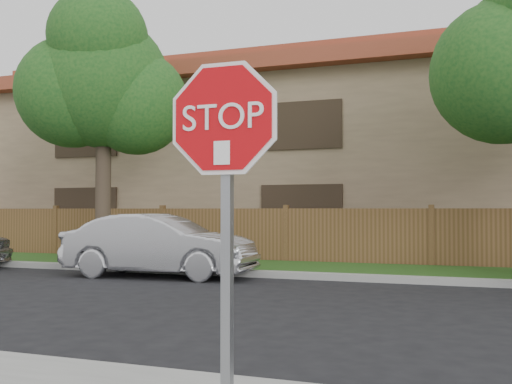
% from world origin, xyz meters
% --- Properties ---
extents(far_curb, '(70.00, 0.30, 0.15)m').
position_xyz_m(far_curb, '(0.00, 8.15, 0.07)').
color(far_curb, gray).
rests_on(far_curb, ground).
extents(grass_strip, '(70.00, 3.00, 0.12)m').
position_xyz_m(grass_strip, '(0.00, 9.80, 0.06)').
color(grass_strip, '#1E4714').
rests_on(grass_strip, ground).
extents(fence, '(70.00, 0.12, 1.60)m').
position_xyz_m(fence, '(0.00, 11.40, 0.80)').
color(fence, '#543A1D').
rests_on(fence, ground).
extents(apartment_building, '(35.20, 9.20, 7.20)m').
position_xyz_m(apartment_building, '(0.00, 17.00, 3.53)').
color(apartment_building, '#8A7255').
rests_on(apartment_building, ground).
extents(tree_left, '(4.80, 3.90, 7.78)m').
position_xyz_m(tree_left, '(-8.98, 9.57, 5.22)').
color(tree_left, '#382B21').
rests_on(tree_left, ground).
extents(stop_sign, '(1.01, 0.13, 2.55)m').
position_xyz_m(stop_sign, '(-0.41, -1.48, 1.83)').
color(stop_sign, gray).
rests_on(stop_sign, sidewalk_near).
extents(sedan_left, '(4.55, 1.84, 1.47)m').
position_xyz_m(sedan_left, '(-5.83, 7.37, 0.73)').
color(sedan_left, '#B3B3B8').
rests_on(sedan_left, ground).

